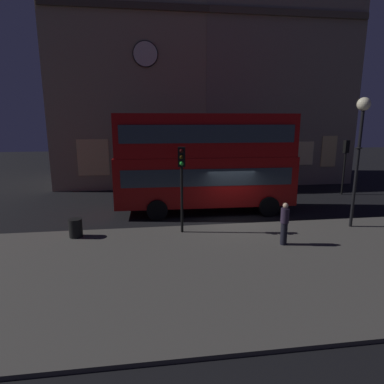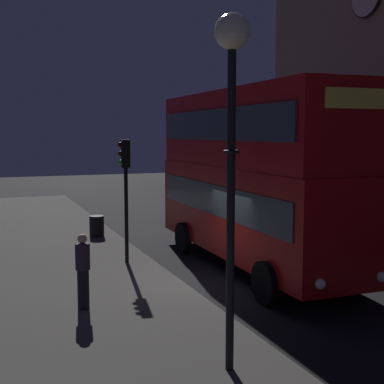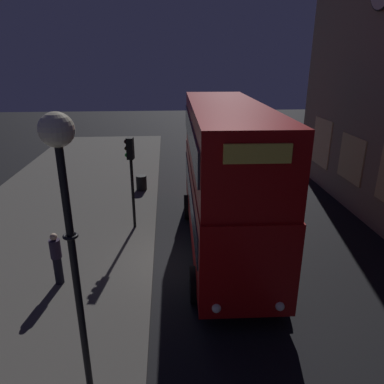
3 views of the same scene
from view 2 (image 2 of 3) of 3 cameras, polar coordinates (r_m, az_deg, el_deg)
The scene contains 7 objects.
ground_plane at distance 15.00m, azimuth 2.85°, elevation -9.75°, with size 80.00×80.00×0.00m, color black.
sidewalk_slab at distance 13.74m, azimuth -18.59°, elevation -11.34°, with size 44.00×8.85×0.12m, color #4C4944.
double_decker_bus at distance 16.25m, azimuth 6.54°, elevation 2.28°, with size 9.87×3.00×5.40m.
traffic_light_near_kerb at distance 16.51m, azimuth -7.16°, elevation 1.86°, with size 0.35×0.38×3.83m.
street_lamp at distance 8.79m, azimuth 4.26°, elevation 10.15°, with size 0.59×0.59×5.94m.
pedestrian at distance 12.58m, azimuth -11.60°, elevation -8.20°, with size 0.34×0.34×1.75m.
litter_bin at distance 21.29m, azimuth -10.16°, elevation -3.60°, with size 0.57×0.57×0.81m, color black.
Camera 2 is at (13.11, -6.01, 4.15)m, focal length 49.83 mm.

